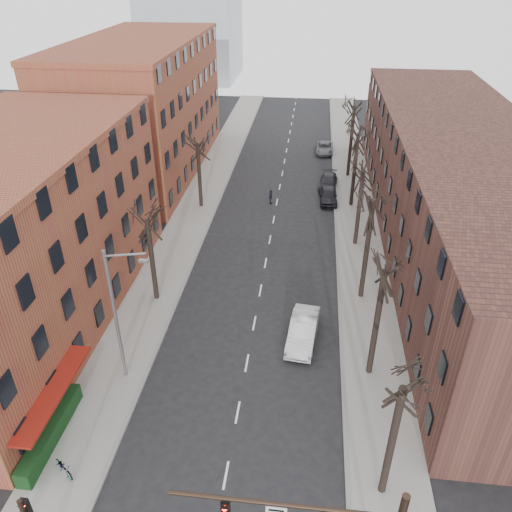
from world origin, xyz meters
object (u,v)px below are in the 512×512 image
(silver_sedan, at_px, (303,331))
(parked_car_mid, at_px, (328,182))
(parked_car_near, at_px, (329,195))
(bicycle, at_px, (64,467))

(silver_sedan, bearing_deg, parked_car_mid, 91.62)
(silver_sedan, bearing_deg, parked_car_near, 90.93)
(bicycle, bearing_deg, parked_car_near, 14.13)
(parked_car_near, xyz_separation_m, bicycle, (-13.24, -33.57, -0.18))
(parked_car_near, bearing_deg, silver_sedan, -96.64)
(silver_sedan, relative_size, parked_car_near, 1.14)
(parked_car_near, distance_m, bicycle, 36.09)
(parked_car_near, relative_size, parked_car_mid, 0.94)
(silver_sedan, height_order, bicycle, silver_sedan)
(parked_car_mid, xyz_separation_m, bicycle, (-13.24, -37.25, -0.12))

